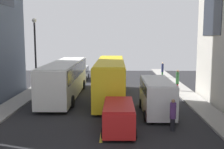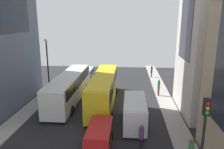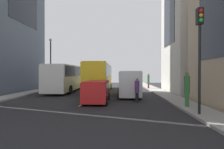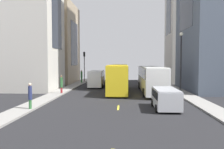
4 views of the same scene
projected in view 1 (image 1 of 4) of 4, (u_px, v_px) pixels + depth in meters
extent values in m
plane|color=black|center=(107.00, 97.00, 26.65)|extent=(41.49, 41.49, 0.00)
cube|color=gray|center=(26.00, 96.00, 26.77)|extent=(1.90, 44.00, 0.15)
cube|color=gray|center=(190.00, 97.00, 26.51)|extent=(1.90, 44.00, 0.15)
cube|color=yellow|center=(102.00, 136.00, 16.25)|extent=(0.16, 2.00, 0.01)
cube|color=yellow|center=(107.00, 97.00, 26.65)|extent=(0.16, 2.00, 0.01)
cube|color=yellow|center=(110.00, 80.00, 37.05)|extent=(0.16, 2.00, 0.01)
cube|color=yellow|center=(112.00, 70.00, 47.45)|extent=(0.16, 2.00, 0.01)
cube|color=silver|center=(65.00, 79.00, 26.57)|extent=(2.55, 12.88, 3.00)
cube|color=black|center=(65.00, 70.00, 26.45)|extent=(2.60, 11.85, 1.20)
cube|color=beige|center=(65.00, 62.00, 26.36)|extent=(2.45, 12.36, 0.08)
cylinder|color=black|center=(61.00, 85.00, 30.72)|extent=(0.46, 1.00, 1.00)
cylinder|color=black|center=(83.00, 85.00, 30.68)|extent=(0.46, 1.00, 1.00)
cylinder|color=black|center=(42.00, 101.00, 22.81)|extent=(0.46, 1.00, 1.00)
cylinder|color=black|center=(71.00, 101.00, 22.77)|extent=(0.46, 1.00, 1.00)
cube|color=yellow|center=(110.00, 79.00, 25.85)|extent=(2.45, 12.55, 3.30)
cube|color=black|center=(110.00, 70.00, 25.74)|extent=(2.50, 11.55, 1.48)
cube|color=gold|center=(110.00, 61.00, 25.62)|extent=(2.35, 12.05, 0.08)
cylinder|color=black|center=(101.00, 87.00, 29.93)|extent=(0.44, 0.76, 0.76)
cylinder|color=black|center=(122.00, 87.00, 29.89)|extent=(0.44, 0.76, 0.76)
cylinder|color=black|center=(95.00, 105.00, 22.22)|extent=(0.44, 0.76, 0.76)
cylinder|color=black|center=(123.00, 105.00, 22.18)|extent=(0.44, 0.76, 0.76)
cube|color=white|center=(157.00, 96.00, 20.75)|extent=(2.05, 5.62, 2.30)
cube|color=black|center=(157.00, 86.00, 20.64)|extent=(2.09, 5.17, 0.69)
cube|color=silver|center=(157.00, 80.00, 20.58)|extent=(1.97, 5.39, 0.08)
cylinder|color=black|center=(142.00, 104.00, 22.62)|extent=(0.37, 0.72, 0.72)
cylinder|color=black|center=(165.00, 104.00, 22.59)|extent=(0.37, 0.72, 0.72)
cylinder|color=black|center=(146.00, 116.00, 19.17)|extent=(0.37, 0.72, 0.72)
cylinder|color=black|center=(174.00, 116.00, 19.14)|extent=(0.37, 0.72, 0.72)
cube|color=#B7BABF|center=(80.00, 73.00, 37.37)|extent=(1.89, 4.18, 1.47)
cube|color=black|center=(80.00, 70.00, 37.32)|extent=(1.93, 3.84, 0.62)
cube|color=#9C9EA2|center=(80.00, 67.00, 37.27)|extent=(1.82, 4.01, 0.08)
cylinder|color=black|center=(75.00, 76.00, 38.75)|extent=(0.34, 0.62, 0.62)
cylinder|color=black|center=(88.00, 76.00, 38.72)|extent=(0.34, 0.62, 0.62)
cylinder|color=black|center=(72.00, 79.00, 36.18)|extent=(0.34, 0.62, 0.62)
cylinder|color=black|center=(86.00, 79.00, 36.16)|extent=(0.34, 0.62, 0.62)
cube|color=red|center=(119.00, 117.00, 17.04)|extent=(1.82, 4.15, 1.48)
cube|color=black|center=(119.00, 110.00, 16.99)|extent=(1.86, 3.82, 0.62)
cube|color=#A91A1A|center=(119.00, 104.00, 16.93)|extent=(1.75, 3.98, 0.08)
cylinder|color=black|center=(106.00, 120.00, 18.41)|extent=(0.33, 0.62, 0.62)
cylinder|color=black|center=(131.00, 120.00, 18.38)|extent=(0.33, 0.62, 0.62)
cylinder|color=black|center=(104.00, 133.00, 15.86)|extent=(0.33, 0.62, 0.62)
cylinder|color=black|center=(134.00, 133.00, 15.83)|extent=(0.33, 0.62, 0.62)
cylinder|color=maroon|center=(177.00, 87.00, 29.04)|extent=(0.24, 0.24, 0.71)
cylinder|color=#336B38|center=(177.00, 78.00, 28.91)|extent=(0.32, 0.32, 1.23)
sphere|color=#8C6647|center=(178.00, 71.00, 28.81)|extent=(0.24, 0.24, 0.24)
cylinder|color=#336B38|center=(162.00, 75.00, 38.39)|extent=(0.23, 0.23, 0.75)
cylinder|color=navy|center=(162.00, 68.00, 38.27)|extent=(0.31, 0.31, 1.11)
sphere|color=beige|center=(163.00, 63.00, 38.17)|extent=(0.25, 0.25, 0.25)
cylinder|color=black|center=(173.00, 125.00, 17.12)|extent=(0.28, 0.28, 0.78)
cylinder|color=#593372|center=(173.00, 111.00, 17.00)|extent=(0.38, 0.38, 0.98)
sphere|color=#8C6647|center=(173.00, 101.00, 16.92)|extent=(0.22, 0.22, 0.22)
cylinder|color=black|center=(36.00, 57.00, 28.29)|extent=(0.18, 0.18, 6.99)
sphere|color=silver|center=(34.00, 20.00, 27.79)|extent=(0.44, 0.44, 0.44)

